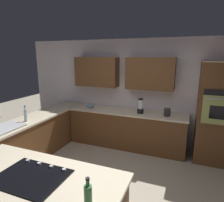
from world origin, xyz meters
The scene contains 15 objects.
ground_plane centered at (0.00, 0.00, 0.00)m, with size 14.00×14.00×0.00m, color #9E937F.
wall_back centered at (0.07, -2.04, 1.43)m, with size 6.00×0.44×2.60m.
lower_cabinets_back centered at (0.10, -1.72, 0.43)m, with size 2.80×0.60×0.86m, color brown.
countertop_back centered at (0.10, -1.72, 0.88)m, with size 2.84×0.64×0.04m, color beige.
lower_cabinets_side centered at (1.82, -0.55, 0.43)m, with size 0.60×2.90×0.86m, color brown.
countertop_side centered at (1.82, -0.55, 0.88)m, with size 0.64×2.94×0.04m, color beige.
island_top centered at (0.28, 1.19, 0.88)m, with size 2.06×0.99×0.04m, color beige.
wall_oven centered at (-1.85, -1.72, 1.05)m, with size 0.80×0.66×2.09m.
sink_unit centered at (1.83, 0.23, 0.92)m, with size 0.46×0.70×0.23m.
cooktop centered at (0.28, 1.18, 0.91)m, with size 0.76×0.56×0.03m.
blender centered at (-0.25, -1.67, 1.05)m, with size 0.15×0.15×0.34m.
mixing_bowl centered at (1.05, -1.67, 0.95)m, with size 0.18×0.18×0.10m, color #668CB2.
kettle centered at (-0.85, -1.67, 0.99)m, with size 0.14×0.14×0.17m, color #262628.
dish_soap_bottle centered at (1.77, -0.25, 1.04)m, with size 0.06×0.06×0.33m.
second_bottle centered at (-0.51, 1.33, 1.02)m, with size 0.07×0.07×0.29m.
Camera 1 is at (-1.24, 2.63, 2.20)m, focal length 31.43 mm.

